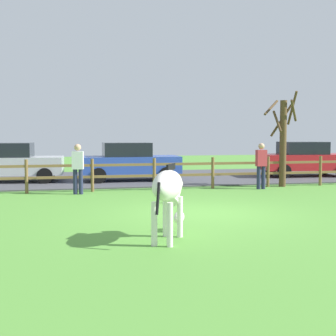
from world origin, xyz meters
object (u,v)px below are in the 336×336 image
at_px(crow_on_grass, 167,199).
at_px(visitor_right_of_tree, 78,167).
at_px(parked_car_silver, 11,162).
at_px(parked_car_red, 305,159).
at_px(parked_car_blue, 129,161).
at_px(zebra, 169,191).
at_px(visitor_left_of_tree, 261,164).
at_px(bare_tree, 283,138).

height_order(crow_on_grass, visitor_right_of_tree, visitor_right_of_tree).
xyz_separation_m(crow_on_grass, parked_car_silver, (-4.88, 6.68, 0.72)).
relative_size(parked_car_silver, parked_car_red, 1.00).
xyz_separation_m(parked_car_silver, parked_car_blue, (4.70, -0.51, 0.00)).
distance_m(crow_on_grass, parked_car_red, 10.16).
bearing_deg(crow_on_grass, parked_car_silver, 126.12).
bearing_deg(zebra, parked_car_silver, 108.98).
bearing_deg(visitor_right_of_tree, parked_car_red, 20.53).
height_order(visitor_left_of_tree, visitor_right_of_tree, same).
relative_size(zebra, visitor_right_of_tree, 1.08).
height_order(crow_on_grass, parked_car_silver, parked_car_silver).
bearing_deg(crow_on_grass, parked_car_blue, 91.65).
bearing_deg(parked_car_red, visitor_right_of_tree, -159.47).
bearing_deg(parked_car_silver, parked_car_red, -1.30).
relative_size(parked_car_silver, visitor_left_of_tree, 2.50).
bearing_deg(parked_car_blue, parked_car_red, 1.58).
distance_m(zebra, parked_car_red, 14.11).
bearing_deg(parked_car_red, parked_car_blue, -178.42).
distance_m(bare_tree, parked_car_blue, 6.20).
distance_m(parked_car_red, visitor_left_of_tree, 5.43).
relative_size(parked_car_red, visitor_right_of_tree, 2.51).
height_order(bare_tree, zebra, bare_tree).
bearing_deg(bare_tree, visitor_left_of_tree, -152.33).
height_order(parked_car_red, visitor_left_of_tree, visitor_left_of_tree).
bearing_deg(visitor_left_of_tree, crow_on_grass, -147.61).
relative_size(visitor_left_of_tree, visitor_right_of_tree, 1.00).
bearing_deg(bare_tree, zebra, -128.51).
distance_m(zebra, parked_car_silver, 11.92).
xyz_separation_m(crow_on_grass, visitor_right_of_tree, (-2.39, 2.55, 0.78)).
bearing_deg(bare_tree, parked_car_blue, 150.38).
xyz_separation_m(zebra, crow_on_grass, (1.00, 4.59, -0.80)).
xyz_separation_m(parked_car_silver, visitor_right_of_tree, (2.49, -4.13, 0.06)).
bearing_deg(parked_car_silver, visitor_left_of_tree, -24.88).
bearing_deg(zebra, bare_tree, 51.49).
xyz_separation_m(zebra, parked_car_silver, (-3.88, 11.27, -0.08)).
bearing_deg(visitor_right_of_tree, bare_tree, 4.47).
height_order(zebra, visitor_right_of_tree, visitor_right_of_tree).
height_order(crow_on_grass, parked_car_red, parked_car_red).
relative_size(crow_on_grass, visitor_left_of_tree, 0.13).
relative_size(parked_car_red, parked_car_blue, 1.02).
distance_m(bare_tree, visitor_right_of_tree, 7.61).
xyz_separation_m(bare_tree, zebra, (-6.15, -7.73, -0.88)).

